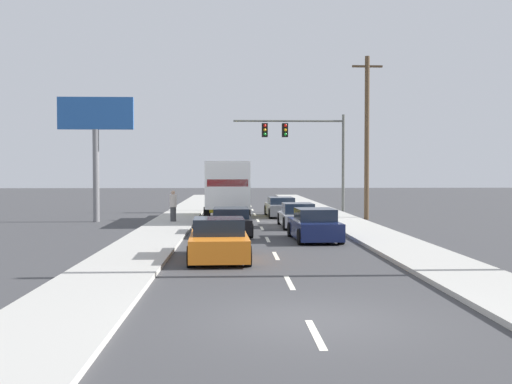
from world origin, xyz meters
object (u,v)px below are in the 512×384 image
car_black (231,222)px  traffic_signal_mast (298,139)px  box_truck (226,187)px  roadside_billboard (96,132)px  pedestrian_near_corner (173,206)px  car_navy (314,226)px  car_gray (281,207)px  utility_pole_mid (367,136)px  car_silver (298,216)px  car_orange (219,241)px

car_black → traffic_signal_mast: traffic_signal_mast is taller
box_truck → roadside_billboard: size_ratio=1.32×
traffic_signal_mast → pedestrian_near_corner: size_ratio=4.64×
car_black → car_navy: bearing=-38.2°
car_gray → utility_pole_mid: size_ratio=0.46×
car_black → car_silver: size_ratio=1.11×
car_orange → traffic_signal_mast: traffic_signal_mast is taller
box_truck → car_orange: box_truck is taller
car_gray → utility_pole_mid: utility_pole_mid is taller
car_silver → car_navy: (0.06, -6.05, 0.05)m
car_silver → traffic_signal_mast: size_ratio=0.54×
car_orange → utility_pole_mid: utility_pole_mid is taller
car_navy → pedestrian_near_corner: size_ratio=2.47×
car_silver → utility_pole_mid: (4.63, 4.81, 4.43)m
roadside_billboard → traffic_signal_mast: bearing=31.6°
car_silver → car_gray: bearing=92.2°
box_truck → car_silver: size_ratio=2.20×
car_navy → pedestrian_near_corner: (-6.67, 8.31, 0.37)m
box_truck → pedestrian_near_corner: bearing=-149.1°
car_navy → car_silver: bearing=90.5°
utility_pole_mid → box_truck: bearing=-174.3°
pedestrian_near_corner → box_truck: bearing=30.9°
car_navy → utility_pole_mid: (4.57, 10.87, 4.38)m
car_gray → utility_pole_mid: (4.91, -2.63, 4.41)m
box_truck → car_silver: box_truck is taller
utility_pole_mid → pedestrian_near_corner: utility_pole_mid is taller
car_gray → traffic_signal_mast: 6.22m
car_gray → roadside_billboard: (-10.85, -3.67, 4.52)m
utility_pole_mid → roadside_billboard: size_ratio=1.37×
box_truck → roadside_billboard: (-7.40, -0.21, 3.12)m
box_truck → traffic_signal_mast: traffic_signal_mast is taller
car_orange → utility_pole_mid: 18.84m
car_orange → car_navy: car_orange is taller
utility_pole_mid → roadside_billboard: bearing=-176.2°
car_black → box_truck: bearing=92.4°
car_gray → car_silver: bearing=-87.8°
box_truck → car_orange: 15.50m
car_silver → pedestrian_near_corner: pedestrian_near_corner is taller
box_truck → car_orange: bearing=-90.3°
box_truck → car_black: 7.44m
roadside_billboard → pedestrian_near_corner: size_ratio=4.21×
car_orange → car_navy: (3.85, 5.40, 0.00)m
car_black → utility_pole_mid: 12.27m
roadside_billboard → car_orange: bearing=-64.3°
car_orange → pedestrian_near_corner: size_ratio=2.49×
car_navy → utility_pole_mid: utility_pole_mid is taller
box_truck → traffic_signal_mast: 9.45m
car_gray → car_orange: bearing=-100.5°
car_silver → car_navy: 6.06m
pedestrian_near_corner → traffic_signal_mast: bearing=49.3°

